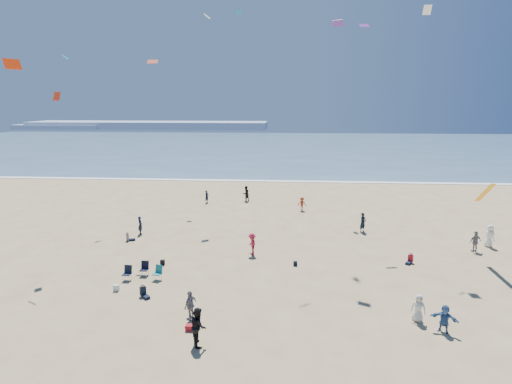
{
  "coord_description": "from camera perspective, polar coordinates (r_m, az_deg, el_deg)",
  "views": [
    {
      "loc": [
        3.64,
        -14.55,
        11.62
      ],
      "look_at": [
        2.0,
        8.0,
        6.57
      ],
      "focal_mm": 28.0,
      "sensor_mm": 36.0,
      "label": 1
    }
  ],
  "objects": [
    {
      "name": "chair_cluster",
      "position": [
        28.47,
        -15.89,
        -10.91
      ],
      "size": [
        2.7,
        1.42,
        1.0
      ],
      "color": "black",
      "rests_on": "ground"
    },
    {
      "name": "cooler",
      "position": [
        22.29,
        -9.43,
        -18.57
      ],
      "size": [
        0.45,
        0.3,
        0.3
      ],
      "primitive_type": "cube",
      "color": "maroon",
      "rests_on": "ground"
    },
    {
      "name": "kites_aloft",
      "position": [
        28.69,
        17.29,
        17.16
      ],
      "size": [
        32.99,
        38.24,
        31.02
      ],
      "color": "orange",
      "rests_on": "ground"
    },
    {
      "name": "black_backpack",
      "position": [
        30.51,
        -13.21,
        -9.77
      ],
      "size": [
        0.3,
        0.22,
        0.38
      ],
      "primitive_type": "cube",
      "color": "black",
      "rests_on": "ground"
    },
    {
      "name": "headland_far",
      "position": [
        195.47,
        -15.04,
        9.22
      ],
      "size": [
        110.0,
        20.0,
        3.2
      ],
      "primitive_type": "cube",
      "color": "#7A8EA8",
      "rests_on": "ground"
    },
    {
      "name": "headland_near",
      "position": [
        207.58,
        -26.09,
        8.39
      ],
      "size": [
        40.0,
        14.0,
        2.0
      ],
      "primitive_type": "cube",
      "color": "#7A8EA8",
      "rests_on": "ground"
    },
    {
      "name": "ground",
      "position": [
        18.97,
        -8.64,
        -25.35
      ],
      "size": [
        220.0,
        220.0,
        0.0
      ],
      "primitive_type": "plane",
      "color": "tan",
      "rests_on": "ground"
    },
    {
      "name": "ocean",
      "position": [
        110.22,
        2.27,
        6.54
      ],
      "size": [
        220.0,
        100.0,
        0.06
      ],
      "primitive_type": "cube",
      "color": "#476B84",
      "rests_on": "ground"
    },
    {
      "name": "white_tote",
      "position": [
        27.4,
        -19.33,
        -12.8
      ],
      "size": [
        0.35,
        0.2,
        0.4
      ],
      "primitive_type": "cube",
      "color": "silver",
      "rests_on": "ground"
    },
    {
      "name": "standing_flyers",
      "position": [
        31.01,
        8.73,
        -7.87
      ],
      "size": [
        30.63,
        37.32,
        1.94
      ],
      "color": "silver",
      "rests_on": "ground"
    },
    {
      "name": "navy_bag",
      "position": [
        29.73,
        5.63,
        -10.13
      ],
      "size": [
        0.28,
        0.18,
        0.34
      ],
      "primitive_type": "cube",
      "color": "black",
      "rests_on": "ground"
    },
    {
      "name": "seated_group",
      "position": [
        23.93,
        -5.61,
        -15.38
      ],
      "size": [
        23.81,
        21.89,
        0.84
      ],
      "color": "white",
      "rests_on": "ground"
    },
    {
      "name": "surf_line",
      "position": [
        60.77,
        0.66,
        1.6
      ],
      "size": [
        220.0,
        1.2,
        0.08
      ],
      "primitive_type": "cube",
      "color": "white",
      "rests_on": "ground"
    }
  ]
}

